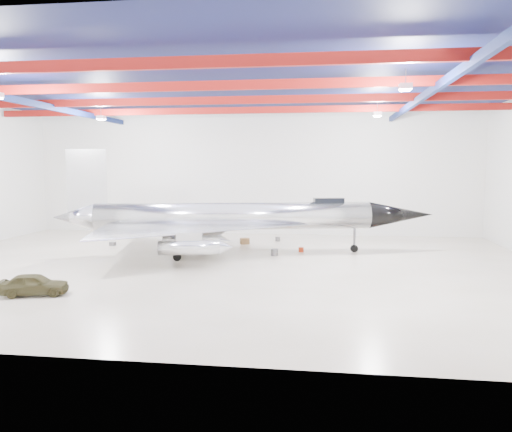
# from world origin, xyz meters

# --- Properties ---
(floor) EXTENTS (40.00, 40.00, 0.00)m
(floor) POSITION_xyz_m (0.00, 0.00, 0.00)
(floor) COLOR #BDB196
(floor) RESTS_ON ground
(wall_back) EXTENTS (40.00, 0.00, 40.00)m
(wall_back) POSITION_xyz_m (0.00, 15.00, 5.50)
(wall_back) COLOR silver
(wall_back) RESTS_ON floor
(ceiling) EXTENTS (40.00, 40.00, 0.00)m
(ceiling) POSITION_xyz_m (0.00, 0.00, 11.00)
(ceiling) COLOR #0A0F38
(ceiling) RESTS_ON wall_back
(ceiling_structure) EXTENTS (39.50, 29.50, 1.08)m
(ceiling_structure) POSITION_xyz_m (0.00, 0.00, 10.32)
(ceiling_structure) COLOR maroon
(ceiling_structure) RESTS_ON ceiling
(jet_aircraft) EXTENTS (26.41, 18.03, 7.27)m
(jet_aircraft) POSITION_xyz_m (0.23, 4.44, 2.38)
(jet_aircraft) COLOR silver
(jet_aircraft) RESTS_ON floor
(jeep) EXTENTS (3.35, 2.06, 1.07)m
(jeep) POSITION_xyz_m (-7.20, -7.91, 0.53)
(jeep) COLOR #3E3A1F
(jeep) RESTS_ON floor
(crate_ply) EXTENTS (0.58, 0.52, 0.34)m
(crate_ply) POSITION_xyz_m (-2.45, 5.64, 0.17)
(crate_ply) COLOR olive
(crate_ply) RESTS_ON floor
(toolbox_red) EXTENTS (0.54, 0.44, 0.36)m
(toolbox_red) POSITION_xyz_m (-4.59, 7.00, 0.18)
(toolbox_red) COLOR #9D290F
(toolbox_red) RESTS_ON floor
(engine_drum) EXTENTS (0.65, 0.65, 0.45)m
(engine_drum) POSITION_xyz_m (3.12, 4.17, 0.23)
(engine_drum) COLOR #59595B
(engine_drum) RESTS_ON floor
(parts_bin) EXTENTS (0.82, 0.76, 0.47)m
(parts_bin) POSITION_xyz_m (0.30, 8.86, 0.23)
(parts_bin) COLOR olive
(parts_bin) RESTS_ON floor
(crate_small) EXTENTS (0.47, 0.41, 0.29)m
(crate_small) POSITION_xyz_m (-9.69, 6.65, 0.15)
(crate_small) COLOR #59595B
(crate_small) RESTS_ON floor
(tool_chest) EXTENTS (0.49, 0.49, 0.33)m
(tool_chest) POSITION_xyz_m (4.88, 5.79, 0.17)
(tool_chest) COLOR #9D290F
(tool_chest) RESTS_ON floor
(oil_barrel) EXTENTS (0.63, 0.58, 0.36)m
(oil_barrel) POSITION_xyz_m (-2.20, 6.77, 0.18)
(oil_barrel) COLOR olive
(oil_barrel) RESTS_ON floor
(spares_box) EXTENTS (0.51, 0.51, 0.36)m
(spares_box) POSITION_xyz_m (2.74, 10.70, 0.18)
(spares_box) COLOR #59595B
(spares_box) RESTS_ON floor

